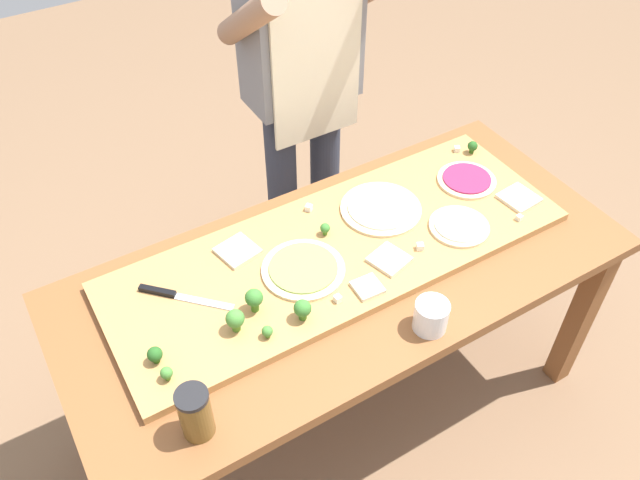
% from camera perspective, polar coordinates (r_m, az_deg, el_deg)
% --- Properties ---
extents(ground_plane, '(8.00, 8.00, 0.00)m').
position_cam_1_polar(ground_plane, '(2.56, 1.76, -13.98)').
color(ground_plane, brown).
extents(prep_table, '(1.73, 0.78, 0.75)m').
position_cam_1_polar(prep_table, '(2.03, 2.16, -4.27)').
color(prep_table, brown).
rests_on(prep_table, ground).
extents(cutting_board, '(1.43, 0.51, 0.03)m').
position_cam_1_polar(cutting_board, '(1.99, 1.62, -0.88)').
color(cutting_board, '#B27F47').
rests_on(cutting_board, prep_table).
extents(chefs_knife, '(0.21, 0.22, 0.02)m').
position_cam_1_polar(chefs_knife, '(1.89, -12.83, -4.70)').
color(chefs_knife, '#B7BABF').
rests_on(chefs_knife, cutting_board).
extents(pizza_whole_pesto_green, '(0.25, 0.25, 0.02)m').
position_cam_1_polar(pizza_whole_pesto_green, '(1.91, -1.48, -2.57)').
color(pizza_whole_pesto_green, beige).
rests_on(pizza_whole_pesto_green, cutting_board).
extents(pizza_whole_beet_magenta, '(0.20, 0.20, 0.02)m').
position_cam_1_polar(pizza_whole_beet_magenta, '(2.26, 12.76, 5.19)').
color(pizza_whole_beet_magenta, beige).
rests_on(pizza_whole_beet_magenta, cutting_board).
extents(pizza_whole_cheese_artichoke, '(0.26, 0.26, 0.02)m').
position_cam_1_polar(pizza_whole_cheese_artichoke, '(2.11, 5.37, 2.79)').
color(pizza_whole_cheese_artichoke, beige).
rests_on(pizza_whole_cheese_artichoke, cutting_board).
extents(pizza_whole_white_garlic, '(0.19, 0.19, 0.02)m').
position_cam_1_polar(pizza_whole_white_garlic, '(2.08, 12.12, 1.21)').
color(pizza_whole_white_garlic, beige).
rests_on(pizza_whole_white_garlic, cutting_board).
extents(pizza_slice_far_right, '(0.13, 0.13, 0.01)m').
position_cam_1_polar(pizza_slice_far_right, '(1.95, 6.09, -1.70)').
color(pizza_slice_far_right, beige).
rests_on(pizza_slice_far_right, cutting_board).
extents(pizza_slice_near_right, '(0.12, 0.12, 0.01)m').
position_cam_1_polar(pizza_slice_near_right, '(2.23, 17.07, 3.55)').
color(pizza_slice_near_right, beige).
rests_on(pizza_slice_near_right, cutting_board).
extents(pizza_slice_near_left, '(0.13, 0.13, 0.01)m').
position_cam_1_polar(pizza_slice_near_left, '(1.97, -7.26, -0.94)').
color(pizza_slice_near_left, beige).
rests_on(pizza_slice_near_left, cutting_board).
extents(pizza_slice_far_left, '(0.08, 0.08, 0.01)m').
position_cam_1_polar(pizza_slice_far_left, '(1.86, 4.20, -4.16)').
color(pizza_slice_far_left, beige).
rests_on(pizza_slice_far_left, cutting_board).
extents(broccoli_floret_front_mid, '(0.05, 0.05, 0.08)m').
position_cam_1_polar(broccoli_floret_front_mid, '(1.79, -5.81, -5.14)').
color(broccoli_floret_front_mid, '#3F7220').
rests_on(broccoli_floret_front_mid, cutting_board).
extents(broccoli_floret_front_right, '(0.03, 0.03, 0.04)m').
position_cam_1_polar(broccoli_floret_front_right, '(1.75, -4.64, -8.01)').
color(broccoli_floret_front_right, '#487A23').
rests_on(broccoli_floret_front_right, cutting_board).
extents(broccoli_floret_back_mid, '(0.04, 0.04, 0.05)m').
position_cam_1_polar(broccoli_floret_back_mid, '(2.39, 13.25, 8.01)').
color(broccoli_floret_back_mid, '#2C5915').
rests_on(broccoli_floret_back_mid, cutting_board).
extents(broccoli_floret_center_right, '(0.05, 0.05, 0.07)m').
position_cam_1_polar(broccoli_floret_center_right, '(1.75, -7.46, -6.92)').
color(broccoli_floret_center_right, '#487A23').
rests_on(broccoli_floret_center_right, cutting_board).
extents(broccoli_floret_center_left, '(0.05, 0.05, 0.07)m').
position_cam_1_polar(broccoli_floret_center_left, '(1.77, -1.55, -6.06)').
color(broccoli_floret_center_left, '#3F7220').
rests_on(broccoli_floret_center_left, cutting_board).
extents(broccoli_floret_front_left, '(0.03, 0.03, 0.04)m').
position_cam_1_polar(broccoli_floret_front_left, '(1.70, -13.33, -11.31)').
color(broccoli_floret_front_left, '#487A23').
rests_on(broccoli_floret_front_left, cutting_board).
extents(broccoli_floret_back_right, '(0.03, 0.03, 0.04)m').
position_cam_1_polar(broccoli_floret_back_right, '(2.00, 0.45, 1.03)').
color(broccoli_floret_back_right, '#3F7220').
rests_on(broccoli_floret_back_right, cutting_board).
extents(broccoli_floret_back_left, '(0.04, 0.04, 0.05)m').
position_cam_1_polar(broccoli_floret_back_left, '(1.74, -14.30, -9.73)').
color(broccoli_floret_back_left, '#2C5915').
rests_on(broccoli_floret_back_left, cutting_board).
extents(cheese_crumble_a, '(0.03, 0.03, 0.02)m').
position_cam_1_polar(cheese_crumble_a, '(1.99, 8.78, -0.58)').
color(cheese_crumble_a, white).
rests_on(cheese_crumble_a, cutting_board).
extents(cheese_crumble_b, '(0.03, 0.03, 0.02)m').
position_cam_1_polar(cheese_crumble_b, '(2.09, -0.99, 2.85)').
color(cheese_crumble_b, white).
rests_on(cheese_crumble_b, cutting_board).
extents(cheese_crumble_c, '(0.03, 0.03, 0.02)m').
position_cam_1_polar(cheese_crumble_c, '(2.39, 11.94, 7.83)').
color(cheese_crumble_c, silver).
rests_on(cheese_crumble_c, cutting_board).
extents(cheese_crumble_d, '(0.02, 0.02, 0.02)m').
position_cam_1_polar(cheese_crumble_d, '(2.16, 17.10, 1.89)').
color(cheese_crumble_d, silver).
rests_on(cheese_crumble_d, cutting_board).
extents(cheese_crumble_e, '(0.02, 0.02, 0.02)m').
position_cam_1_polar(cheese_crumble_e, '(1.83, 1.56, -5.17)').
color(cheese_crumble_e, white).
rests_on(cheese_crumble_e, cutting_board).
extents(flour_cup, '(0.09, 0.09, 0.09)m').
position_cam_1_polar(flour_cup, '(1.81, 9.70, -6.71)').
color(flour_cup, white).
rests_on(flour_cup, prep_table).
extents(sauce_jar, '(0.08, 0.08, 0.15)m').
position_cam_1_polar(sauce_jar, '(1.60, -10.89, -14.70)').
color(sauce_jar, brown).
rests_on(sauce_jar, prep_table).
extents(cook_center, '(0.54, 0.39, 1.67)m').
position_cam_1_polar(cook_center, '(2.37, -1.53, 14.44)').
color(cook_center, '#333847').
rests_on(cook_center, ground).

